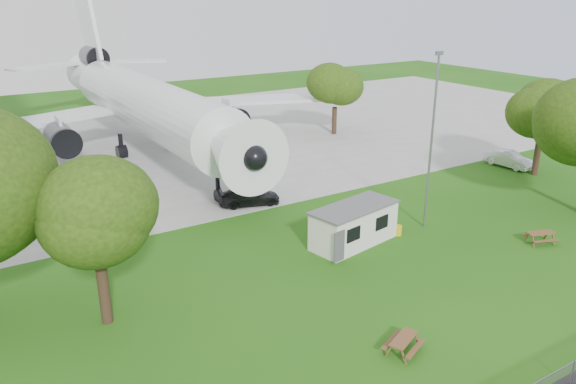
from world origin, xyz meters
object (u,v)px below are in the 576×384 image
picnic_west (403,352)px  picnic_east (539,243)px  airliner (142,101)px  site_cabin (354,225)px

picnic_west → picnic_east: 16.46m
airliner → site_cabin: airliner is taller
picnic_west → picnic_east: bearing=-8.7°
site_cabin → picnic_west: size_ratio=3.86×
site_cabin → picnic_west: site_cabin is taller
site_cabin → picnic_east: size_ratio=3.86×
airliner → site_cabin: 29.77m
picnic_east → picnic_west: bearing=-146.5°
airliner → site_cabin: bearing=-81.8°
picnic_west → picnic_east: same height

